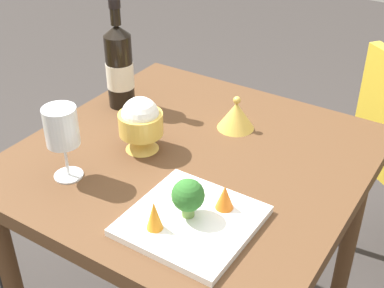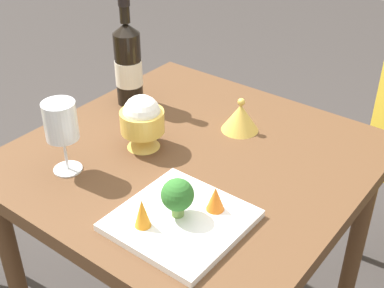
% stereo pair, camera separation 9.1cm
% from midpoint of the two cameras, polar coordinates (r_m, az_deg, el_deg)
% --- Properties ---
extents(dining_table, '(0.81, 0.81, 0.75)m').
position_cam_midpoint_polar(dining_table, '(1.35, 1.94, -4.68)').
color(dining_table, brown).
rests_on(dining_table, ground_plane).
extents(wine_bottle, '(0.08, 0.08, 0.31)m').
position_cam_midpoint_polar(wine_bottle, '(1.48, -5.23, 8.71)').
color(wine_bottle, black).
rests_on(wine_bottle, dining_table).
extents(wine_glass, '(0.08, 0.08, 0.18)m').
position_cam_midpoint_polar(wine_glass, '(1.19, -12.04, 2.24)').
color(wine_glass, white).
rests_on(wine_glass, dining_table).
extents(rice_bowl, '(0.11, 0.11, 0.14)m').
position_cam_midpoint_polar(rice_bowl, '(1.28, -3.44, 2.49)').
color(rice_bowl, gold).
rests_on(rice_bowl, dining_table).
extents(rice_bowl_lid, '(0.10, 0.10, 0.09)m').
position_cam_midpoint_polar(rice_bowl_lid, '(1.38, 7.21, 2.89)').
color(rice_bowl_lid, gold).
rests_on(rice_bowl_lid, dining_table).
extents(serving_plate, '(0.25, 0.25, 0.02)m').
position_cam_midpoint_polar(serving_plate, '(1.08, 1.21, -8.42)').
color(serving_plate, white).
rests_on(serving_plate, dining_table).
extents(broccoli_floret, '(0.07, 0.07, 0.09)m').
position_cam_midpoint_polar(broccoli_floret, '(1.05, 0.90, -5.72)').
color(broccoli_floret, '#729E4C').
rests_on(broccoli_floret, serving_plate).
extents(carrot_garnish_left, '(0.04, 0.04, 0.06)m').
position_cam_midpoint_polar(carrot_garnish_left, '(1.08, 5.00, -6.01)').
color(carrot_garnish_left, orange).
rests_on(carrot_garnish_left, serving_plate).
extents(carrot_garnish_right, '(0.03, 0.03, 0.06)m').
position_cam_midpoint_polar(carrot_garnish_right, '(1.04, -2.95, -7.60)').
color(carrot_garnish_right, orange).
rests_on(carrot_garnish_right, serving_plate).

